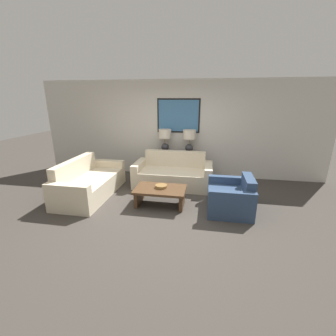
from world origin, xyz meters
name	(u,v)px	position (x,y,z in m)	size (l,w,h in m)	color
ground_plane	(162,212)	(0.00, 0.00, 0.00)	(20.00, 20.00, 0.00)	#3D3833
back_wall	(178,129)	(0.00, 2.40, 1.33)	(8.00, 0.12, 2.65)	beige
console_table	(177,165)	(0.00, 2.12, 0.36)	(1.26, 0.38, 0.73)	#332319
table_lamp_left	(165,137)	(-0.34, 2.12, 1.13)	(0.35, 0.35, 0.62)	#333338
table_lamp_right	(189,138)	(0.34, 2.12, 1.13)	(0.35, 0.35, 0.62)	#333338
couch_by_back_wall	(173,175)	(0.00, 1.46, 0.28)	(1.94, 0.92, 0.84)	beige
couch_by_side	(89,183)	(-1.82, 0.53, 0.28)	(0.92, 1.94, 0.84)	beige
coffee_table	(160,193)	(-0.09, 0.31, 0.28)	(1.05, 0.66, 0.38)	#4C331E
decorative_bowl	(161,186)	(-0.08, 0.34, 0.41)	(0.24, 0.24, 0.06)	olive
armchair_near_back_wall	(231,198)	(1.34, 0.32, 0.27)	(0.85, 0.97, 0.72)	navy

